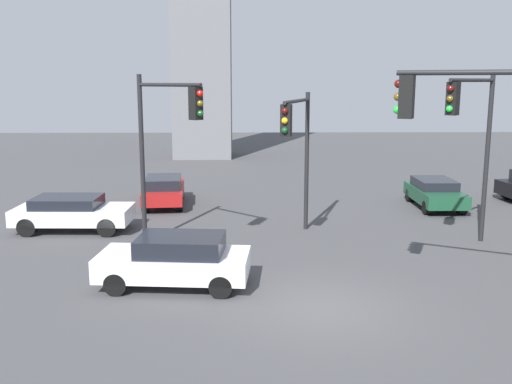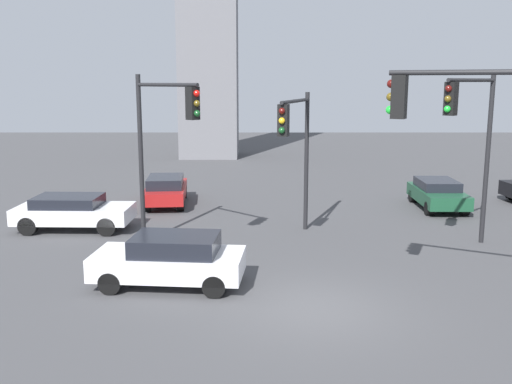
% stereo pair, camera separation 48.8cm
% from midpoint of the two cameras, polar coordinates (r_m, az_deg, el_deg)
% --- Properties ---
extents(ground_plane, '(101.24, 101.24, 0.00)m').
position_cam_midpoint_polar(ground_plane, '(14.81, 6.93, -11.38)').
color(ground_plane, '#424244').
extents(traffic_light_0, '(2.43, 2.50, 5.94)m').
position_cam_midpoint_polar(traffic_light_0, '(20.05, 21.44, 6.08)').
color(traffic_light_0, black).
rests_on(traffic_light_0, ground_plane).
extents(traffic_light_1, '(2.35, 2.25, 5.83)m').
position_cam_midpoint_polar(traffic_light_1, '(19.02, -8.14, 6.17)').
color(traffic_light_1, black).
rests_on(traffic_light_1, ground_plane).
extents(traffic_light_2, '(4.10, 2.22, 5.96)m').
position_cam_midpoint_polar(traffic_light_2, '(13.71, 24.13, 4.68)').
color(traffic_light_2, black).
rests_on(traffic_light_2, ground_plane).
extents(traffic_light_3, '(1.32, 3.68, 5.20)m').
position_cam_midpoint_polar(traffic_light_3, '(20.03, 4.91, 5.48)').
color(traffic_light_3, black).
rests_on(traffic_light_3, ground_plane).
extents(car_0, '(4.38, 2.08, 1.32)m').
position_cam_midpoint_polar(car_0, '(22.98, -16.83, -1.82)').
color(car_0, silver).
rests_on(car_0, ground_plane).
extents(car_1, '(1.85, 4.03, 1.27)m').
position_cam_midpoint_polar(car_1, '(27.04, 18.23, -0.13)').
color(car_1, '#19472D').
rests_on(car_1, ground_plane).
extents(car_3, '(2.11, 4.37, 1.33)m').
position_cam_midpoint_polar(car_3, '(26.73, -8.16, 0.26)').
color(car_3, maroon).
rests_on(car_3, ground_plane).
extents(car_4, '(4.27, 2.23, 1.44)m').
position_cam_midpoint_polar(car_4, '(16.18, -7.37, -6.61)').
color(car_4, silver).
rests_on(car_4, ground_plane).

